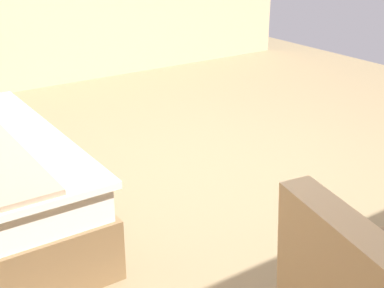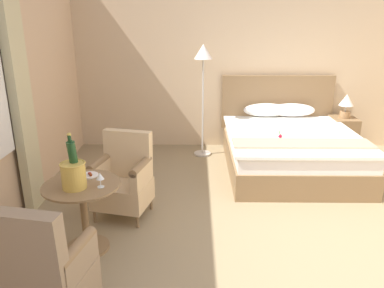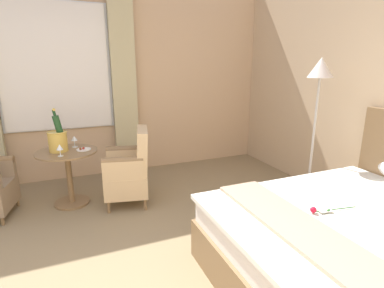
{
  "view_description": "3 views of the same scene",
  "coord_description": "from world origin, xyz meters",
  "views": [
    {
      "loc": [
        -2.8,
        2.09,
        1.78
      ],
      "look_at": [
        -1.16,
        0.97,
        0.96
      ],
      "focal_mm": 50.0,
      "sensor_mm": 36.0,
      "label": 1
    },
    {
      "loc": [
        -1.1,
        -3.12,
        2.14
      ],
      "look_at": [
        -1.15,
        1.0,
        0.77
      ],
      "focal_mm": 35.0,
      "sensor_mm": 36.0,
      "label": 2
    },
    {
      "loc": [
        1.63,
        0.11,
        1.72
      ],
      "look_at": [
        -0.96,
        1.19,
        0.97
      ],
      "focal_mm": 28.0,
      "sensor_mm": 36.0,
      "label": 3
    }
  ],
  "objects": [
    {
      "name": "wine_glass_near_edge",
      "position": [
        -2.33,
        0.14,
        0.8
      ],
      "size": [
        0.08,
        0.08,
        0.15
      ],
      "color": "white",
      "rests_on": "side_table_round"
    },
    {
      "name": "champagne_bucket",
      "position": [
        -2.2,
        -0.04,
        0.85
      ],
      "size": [
        0.23,
        0.23,
        0.52
      ],
      "color": "gold",
      "rests_on": "side_table_round"
    },
    {
      "name": "side_table_round",
      "position": [
        -2.17,
        0.04,
        0.44
      ],
      "size": [
        0.72,
        0.72,
        0.69
      ],
      "color": "olive",
      "rests_on": "ground"
    },
    {
      "name": "wall_window_side",
      "position": [
        -3.19,
        0.0,
        1.57
      ],
      "size": [
        0.27,
        6.66,
        3.15
      ],
      "color": "#D0AE88",
      "rests_on": "ground"
    },
    {
      "name": "armchair_by_window",
      "position": [
        -1.92,
        0.75,
        0.43
      ],
      "size": [
        0.68,
        0.65,
        0.96
      ],
      "color": "olive",
      "rests_on": "ground"
    },
    {
      "name": "wine_glass_near_bucket",
      "position": [
        -1.97,
        -0.02,
        0.8
      ],
      "size": [
        0.07,
        0.07,
        0.14
      ],
      "color": "white",
      "rests_on": "side_table_round"
    },
    {
      "name": "floor_lamp_brass",
      "position": [
        -1.0,
        2.77,
        1.45
      ],
      "size": [
        0.29,
        0.29,
        1.79
      ],
      "color": "beige",
      "rests_on": "ground"
    },
    {
      "name": "bed",
      "position": [
        0.28,
        2.18,
        0.34
      ],
      "size": [
        1.89,
        2.2,
        1.26
      ],
      "color": "olive",
      "rests_on": "ground"
    },
    {
      "name": "snack_plate",
      "position": [
        -2.15,
        0.23,
        0.7
      ],
      "size": [
        0.17,
        0.17,
        0.04
      ],
      "color": "white",
      "rests_on": "side_table_round"
    }
  ]
}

